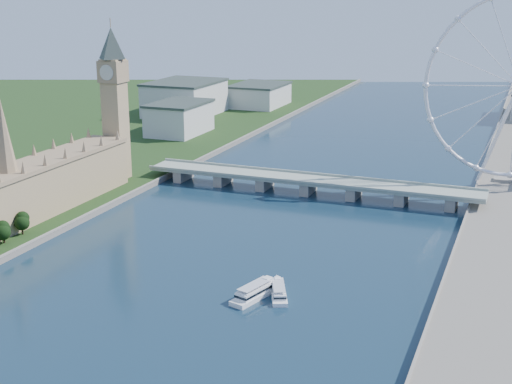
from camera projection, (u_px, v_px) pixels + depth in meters
The scene contains 6 objects.
parliament_range at pixel (9, 198), 383.16m from camera, with size 24.00×200.00×70.00m.
big_ben at pixel (114, 84), 466.50m from camera, with size 20.02×20.02×110.00m.
westminster_bridge at pixel (309, 183), 457.84m from camera, with size 220.00×22.00×9.50m.
city_skyline at pixel (430, 109), 673.91m from camera, with size 505.00×280.00×32.00m.
tour_boat_near at pixel (279, 296), 305.86m from camera, with size 6.62×26.11×5.73m, color white, non-canonical shape.
tour_boat_far at pixel (255, 297), 304.63m from camera, with size 7.69×30.08×6.65m, color white, non-canonical shape.
Camera 1 is at (129.77, -123.46, 127.58)m, focal length 50.00 mm.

